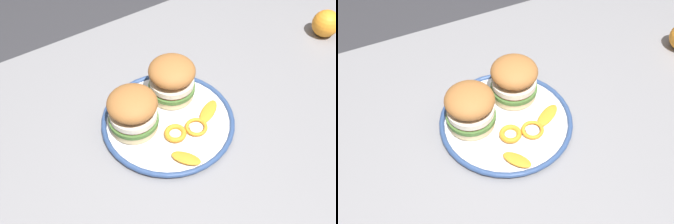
% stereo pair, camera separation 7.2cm
% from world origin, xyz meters
% --- Properties ---
extents(dining_table, '(1.43, 0.85, 0.74)m').
position_xyz_m(dining_table, '(0.00, 0.00, 0.64)').
color(dining_table, gray).
rests_on(dining_table, ground).
extents(dinner_plate, '(0.30, 0.30, 0.02)m').
position_xyz_m(dinner_plate, '(-0.06, 0.01, 0.75)').
color(dinner_plate, white).
rests_on(dinner_plate, dining_table).
extents(sandwich_half_left, '(0.13, 0.13, 0.10)m').
position_xyz_m(sandwich_half_left, '(-0.13, 0.03, 0.81)').
color(sandwich_half_left, beige).
rests_on(sandwich_half_left, dinner_plate).
extents(sandwich_half_right, '(0.12, 0.12, 0.10)m').
position_xyz_m(sandwich_half_right, '(-0.01, 0.07, 0.81)').
color(sandwich_half_right, beige).
rests_on(sandwich_half_right, dinner_plate).
extents(orange_peel_curled, '(0.07, 0.07, 0.01)m').
position_xyz_m(orange_peel_curled, '(-0.02, -0.05, 0.76)').
color(orange_peel_curled, orange).
rests_on(orange_peel_curled, dinner_plate).
extents(orange_peel_strip_long, '(0.08, 0.06, 0.01)m').
position_xyz_m(orange_peel_strip_long, '(0.03, -0.03, 0.76)').
color(orange_peel_strip_long, orange).
rests_on(orange_peel_strip_long, dinner_plate).
extents(orange_peel_strip_short, '(0.06, 0.07, 0.01)m').
position_xyz_m(orange_peel_strip_short, '(-0.09, -0.10, 0.76)').
color(orange_peel_strip_short, orange).
rests_on(orange_peel_strip_short, dinner_plate).
extents(orange_peel_small_curl, '(0.07, 0.07, 0.01)m').
position_xyz_m(orange_peel_small_curl, '(-0.07, -0.04, 0.76)').
color(orange_peel_small_curl, orange).
rests_on(orange_peel_small_curl, dinner_plate).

